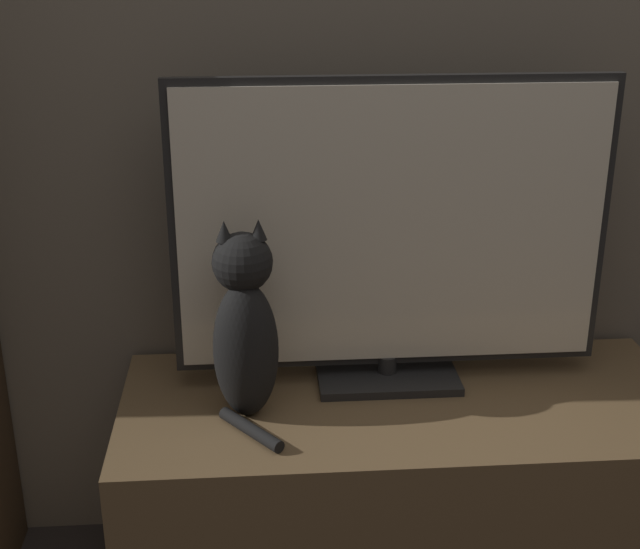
% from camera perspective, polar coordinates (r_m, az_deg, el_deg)
% --- Properties ---
extents(wall_back, '(4.80, 0.05, 2.60)m').
position_cam_1_polar(wall_back, '(2.15, 4.72, 14.67)').
color(wall_back, '#756B5B').
rests_on(wall_back, ground_plane).
extents(tv_stand, '(1.31, 0.56, 0.53)m').
position_cam_1_polar(tv_stand, '(2.23, 5.19, -13.92)').
color(tv_stand, brown).
rests_on(tv_stand, ground_plane).
extents(tv, '(1.00, 0.20, 0.73)m').
position_cam_1_polar(tv, '(2.03, 4.57, 2.46)').
color(tv, black).
rests_on(tv, tv_stand).
extents(cat, '(0.15, 0.27, 0.45)m').
position_cam_1_polar(cat, '(1.94, -4.82, -3.43)').
color(cat, black).
rests_on(cat, tv_stand).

